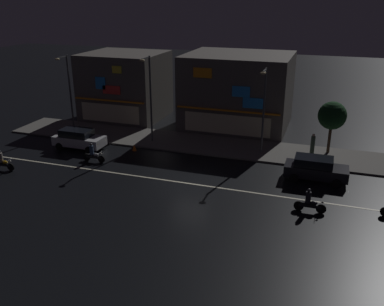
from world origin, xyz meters
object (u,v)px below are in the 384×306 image
Objects in this scene: streetlamp_east at (264,104)px; parked_car_near_kerb at (79,138)px; streetlamp_west at (68,86)px; motorcycle_following at (93,154)px; pedestrian_on_sidewalk at (312,146)px; streetlamp_mid at (149,93)px; motorcycle_opposite_lane at (2,162)px; motorcycle_trailing_far at (309,202)px; traffic_cone at (134,147)px; parked_car_trailing at (315,168)px.

parked_car_near_kerb is at bearing -167.40° from streetlamp_east.
streetlamp_west is 1.00× the size of streetlamp_east.
streetlamp_east is at bearing 32.11° from motorcycle_following.
motorcycle_following is at bearing -155.14° from streetlamp_east.
motorcycle_following is (-16.09, -6.11, -0.41)m from pedestrian_on_sidewalk.
streetlamp_mid is at bearing -7.57° from streetlamp_west.
motorcycle_following is at bearing -155.16° from motorcycle_opposite_lane.
traffic_cone is at bearing -27.95° from motorcycle_trailing_far.
streetlamp_east reaches higher than traffic_cone.
pedestrian_on_sidewalk is at bearing 7.10° from streetlamp_east.
streetlamp_mid is at bearing -139.31° from motorcycle_opposite_lane.
traffic_cone is at bearing 174.94° from parked_car_trailing.
parked_car_trailing reaches higher than motorcycle_opposite_lane.
streetlamp_west reaches higher than motorcycle_opposite_lane.
streetlamp_mid is at bearing 75.80° from traffic_cone.
pedestrian_on_sidewalk reaches higher than motorcycle_opposite_lane.
parked_car_trailing is at bearing -11.60° from streetlamp_west.
motorcycle_opposite_lane is (0.75, -10.16, -3.60)m from streetlamp_west.
streetlamp_west is at bearing 140.76° from motorcycle_following.
motorcycle_trailing_far is (0.39, -9.02, -0.41)m from pedestrian_on_sidewalk.
streetlamp_mid is 3.89× the size of motorcycle_trailing_far.
motorcycle_following is (2.75, -2.29, -0.24)m from parked_car_near_kerb.
motorcycle_opposite_lane is at bearing -3.44° from motorcycle_trailing_far.
motorcycle_opposite_lane is 10.10m from traffic_cone.
streetlamp_mid is at bearing -179.17° from streetlamp_east.
streetlamp_east reaches higher than parked_car_trailing.
parked_car_trailing is at bearing -5.06° from traffic_cone.
streetlamp_west is at bearing -93.22° from motorcycle_opposite_lane.
pedestrian_on_sidewalk is 0.45× the size of parked_car_trailing.
streetlamp_east is at bearing 12.60° from parked_car_near_kerb.
parked_car_trailing is (14.06, -3.52, -3.61)m from streetlamp_mid.
streetlamp_west reaches higher than traffic_cone.
motorcycle_opposite_lane is at bearing -85.79° from streetlamp_west.
streetlamp_mid reaches higher than parked_car_trailing.
traffic_cone is at bearing -145.38° from motorcycle_opposite_lane.
streetlamp_mid reaches higher than streetlamp_west.
streetlamp_west is 1.61× the size of parked_car_trailing.
motorcycle_trailing_far reaches higher than traffic_cone.
streetlamp_mid is 14.04m from pedestrian_on_sidewalk.
parked_car_trailing is at bearing 13.99° from motorcycle_following.
streetlamp_west reaches higher than parked_car_near_kerb.
motorcycle_opposite_lane is (-5.56, -3.51, 0.00)m from motorcycle_following.
motorcycle_trailing_far is (22.05, 0.60, 0.00)m from motorcycle_opposite_lane.
streetlamp_mid is at bearing 31.26° from parked_car_near_kerb.
motorcycle_trailing_far is at bearing -22.75° from streetlamp_west.
streetlamp_west is at bearing 176.80° from streetlamp_east.
streetlamp_west is 1.61× the size of parked_car_near_kerb.
motorcycle_trailing_far is at bearing -22.95° from traffic_cone.
parked_car_trailing reaches higher than traffic_cone.
streetlamp_west is 8.89m from streetlamp_mid.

